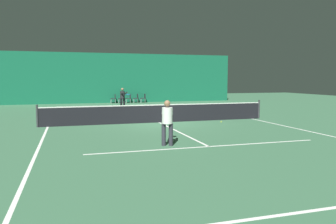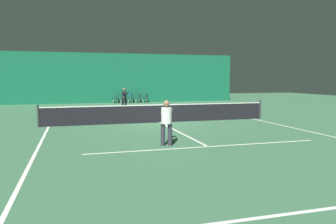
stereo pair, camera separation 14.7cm
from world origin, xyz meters
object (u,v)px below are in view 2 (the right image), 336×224
(player_near, at_px, (166,119))
(courtside_chair_4, at_px, (146,97))
(tennis_net, at_px, (160,113))
(player_far, at_px, (124,96))
(courtside_chair_0, at_px, (116,98))
(courtside_chair_1, at_px, (123,98))
(courtside_chair_2, at_px, (131,98))
(courtside_chair_3, at_px, (138,98))
(tennis_ball, at_px, (222,122))

(player_near, distance_m, courtside_chair_4, 20.46)
(tennis_net, height_order, courtside_chair_4, tennis_net)
(player_far, height_order, courtside_chair_0, player_far)
(courtside_chair_0, bearing_deg, courtside_chair_4, 90.00)
(player_near, bearing_deg, courtside_chair_1, 13.28)
(player_far, bearing_deg, courtside_chair_2, 148.51)
(tennis_net, height_order, player_far, player_far)
(courtside_chair_2, bearing_deg, player_near, -6.31)
(player_far, bearing_deg, tennis_net, -13.37)
(courtside_chair_1, bearing_deg, courtside_chair_3, 90.00)
(tennis_net, bearing_deg, courtside_chair_2, 86.25)
(player_near, relative_size, courtside_chair_0, 1.86)
(courtside_chair_4, xyz_separation_m, tennis_ball, (0.75, -15.27, -0.45))
(courtside_chair_3, bearing_deg, player_near, -8.31)
(player_near, distance_m, courtside_chair_3, 20.34)
(player_far, bearing_deg, courtside_chair_3, 141.87)
(tennis_net, relative_size, courtside_chair_1, 14.29)
(courtside_chair_4, bearing_deg, player_far, -27.46)
(courtside_chair_0, bearing_deg, courtside_chair_3, 90.00)
(courtside_chair_3, bearing_deg, courtside_chair_2, -90.00)
(player_near, xyz_separation_m, courtside_chair_0, (0.80, 20.13, -0.42))
(courtside_chair_0, distance_m, courtside_chair_1, 0.71)
(tennis_net, xyz_separation_m, player_far, (-0.52, 8.78, 0.41))
(courtside_chair_2, relative_size, courtside_chair_3, 1.00)
(tennis_net, xyz_separation_m, tennis_ball, (3.12, -0.94, -0.48))
(player_far, xyz_separation_m, courtside_chair_0, (0.03, 5.55, -0.43))
(player_near, height_order, courtside_chair_2, player_near)
(courtside_chair_1, bearing_deg, courtside_chair_0, -90.00)
(courtside_chair_1, distance_m, tennis_ball, 15.55)
(courtside_chair_0, bearing_deg, player_near, -2.28)
(player_far, distance_m, courtside_chair_4, 6.28)
(player_far, distance_m, courtside_chair_2, 5.76)
(player_far, bearing_deg, courtside_chair_4, 135.77)
(courtside_chair_3, bearing_deg, tennis_net, -6.58)
(tennis_net, bearing_deg, tennis_ball, -16.82)
(tennis_net, bearing_deg, courtside_chair_1, 89.10)
(courtside_chair_3, relative_size, courtside_chair_4, 1.00)
(tennis_net, xyz_separation_m, courtside_chair_3, (1.65, 14.33, -0.03))
(courtside_chair_3, relative_size, tennis_ball, 12.73)
(courtside_chair_4, relative_size, tennis_ball, 12.73)
(courtside_chair_1, xyz_separation_m, tennis_ball, (2.89, -15.27, -0.45))
(tennis_net, bearing_deg, courtside_chair_4, 80.63)
(player_far, height_order, courtside_chair_2, player_far)
(courtside_chair_0, bearing_deg, courtside_chair_2, 90.00)
(courtside_chair_1, height_order, tennis_ball, courtside_chair_1)
(courtside_chair_0, distance_m, courtside_chair_2, 1.43)
(courtside_chair_4, bearing_deg, tennis_net, -9.37)
(courtside_chair_0, bearing_deg, player_far, -0.34)
(courtside_chair_3, bearing_deg, player_far, -21.37)
(player_near, height_order, courtside_chair_4, player_near)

